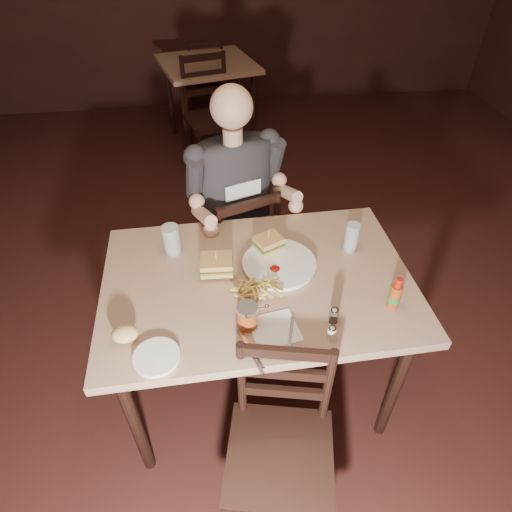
{
  "coord_description": "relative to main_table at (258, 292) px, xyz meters",
  "views": [
    {
      "loc": [
        -0.43,
        -1.54,
        1.99
      ],
      "look_at": [
        -0.24,
        -0.26,
        0.85
      ],
      "focal_mm": 30.0,
      "sensor_mm": 36.0,
      "label": 1
    }
  ],
  "objects": [
    {
      "name": "room_shell",
      "position": [
        0.24,
        0.31,
        0.71
      ],
      "size": [
        7.0,
        7.0,
        7.0
      ],
      "color": "black",
      "rests_on": "ground"
    },
    {
      "name": "main_table",
      "position": [
        0.0,
        0.0,
        0.0
      ],
      "size": [
        1.25,
        0.84,
        0.77
      ],
      "rotation": [
        0.0,
        0.0,
        0.01
      ],
      "color": "tan",
      "rests_on": "ground"
    },
    {
      "name": "bg_table",
      "position": [
        -0.05,
        2.81,
        -0.01
      ],
      "size": [
        0.96,
        0.96,
        0.77
      ],
      "rotation": [
        0.0,
        0.0,
        0.23
      ],
      "color": "tan",
      "rests_on": "ground"
    },
    {
      "name": "chair_far",
      "position": [
        -0.03,
        0.63,
        -0.27
      ],
      "size": [
        0.5,
        0.52,
        0.84
      ],
      "primitive_type": null,
      "rotation": [
        0.0,
        0.0,
        3.45
      ],
      "color": "black",
      "rests_on": "ground"
    },
    {
      "name": "chair_near",
      "position": [
        -0.0,
        -0.57,
        -0.28
      ],
      "size": [
        0.47,
        0.5,
        0.83
      ],
      "primitive_type": null,
      "rotation": [
        0.0,
        0.0,
        -0.23
      ],
      "color": "black",
      "rests_on": "ground"
    },
    {
      "name": "bg_chair_far",
      "position": [
        -0.05,
        3.36,
        -0.27
      ],
      "size": [
        0.4,
        0.44,
        0.84
      ],
      "primitive_type": null,
      "rotation": [
        0.0,
        0.0,
        3.17
      ],
      "color": "black",
      "rests_on": "ground"
    },
    {
      "name": "bg_chair_near",
      "position": [
        -0.05,
        2.26,
        -0.22
      ],
      "size": [
        0.53,
        0.56,
        0.94
      ],
      "primitive_type": null,
      "rotation": [
        0.0,
        0.0,
        0.24
      ],
      "color": "black",
      "rests_on": "ground"
    },
    {
      "name": "diner",
      "position": [
        -0.02,
        0.58,
        0.19
      ],
      "size": [
        0.62,
        0.55,
        0.9
      ],
      "primitive_type": null,
      "rotation": [
        0.0,
        0.0,
        0.31
      ],
      "color": "#27292B",
      "rests_on": "chair_far"
    },
    {
      "name": "dinner_plate",
      "position": [
        0.1,
        0.06,
        0.09
      ],
      "size": [
        0.3,
        0.3,
        0.02
      ],
      "primitive_type": "cylinder",
      "rotation": [
        0.0,
        0.0,
        0.01
      ],
      "color": "white",
      "rests_on": "main_table"
    },
    {
      "name": "sandwich_left",
      "position": [
        -0.16,
        0.06,
        0.15
      ],
      "size": [
        0.14,
        0.12,
        0.11
      ],
      "primitive_type": null,
      "rotation": [
        0.0,
        0.0,
        -0.08
      ],
      "color": "tan",
      "rests_on": "dinner_plate"
    },
    {
      "name": "sandwich_right",
      "position": [
        0.07,
        0.16,
        0.14
      ],
      "size": [
        0.14,
        0.13,
        0.1
      ],
      "primitive_type": null,
      "rotation": [
        0.0,
        0.0,
        0.42
      ],
      "color": "tan",
      "rests_on": "dinner_plate"
    },
    {
      "name": "fries_pile",
      "position": [
        -0.02,
        -0.08,
        0.11
      ],
      "size": [
        0.22,
        0.16,
        0.04
      ],
      "primitive_type": null,
      "rotation": [
        0.0,
        0.0,
        0.01
      ],
      "color": "#D8BD57",
      "rests_on": "dinner_plate"
    },
    {
      "name": "ketchup_dollop",
      "position": [
        0.07,
        0.03,
        0.1
      ],
      "size": [
        0.04,
        0.04,
        0.01
      ],
      "primitive_type": "ellipsoid",
      "rotation": [
        0.0,
        0.0,
        0.01
      ],
      "color": "maroon",
      "rests_on": "dinner_plate"
    },
    {
      "name": "glass_left",
      "position": [
        -0.34,
        0.22,
        0.14
      ],
      "size": [
        0.07,
        0.07,
        0.13
      ],
      "primitive_type": "cylinder",
      "rotation": [
        0.0,
        0.0,
        0.01
      ],
      "color": "silver",
      "rests_on": "main_table"
    },
    {
      "name": "glass_right",
      "position": [
        0.42,
        0.13,
        0.14
      ],
      "size": [
        0.06,
        0.06,
        0.13
      ],
      "primitive_type": "cylinder",
      "rotation": [
        0.0,
        0.0,
        0.01
      ],
      "color": "silver",
      "rests_on": "main_table"
    },
    {
      "name": "hot_sauce",
      "position": [
        0.48,
        -0.22,
        0.15
      ],
      "size": [
        0.04,
        0.04,
        0.14
      ],
      "primitive_type": null,
      "rotation": [
        0.0,
        0.0,
        0.01
      ],
      "color": "#8F3710",
      "rests_on": "main_table"
    },
    {
      "name": "salt_shaker",
      "position": [
        0.21,
        -0.33,
        0.1
      ],
      "size": [
        0.03,
        0.03,
        0.05
      ],
      "primitive_type": null,
      "rotation": [
        0.0,
        0.0,
        0.01
      ],
      "color": "white",
      "rests_on": "main_table"
    },
    {
      "name": "pepper_shaker",
      "position": [
        0.24,
        -0.26,
        0.11
      ],
      "size": [
        0.04,
        0.04,
        0.06
      ],
      "primitive_type": null,
      "rotation": [
        0.0,
        0.0,
        0.01
      ],
      "color": "#38332D",
      "rests_on": "main_table"
    },
    {
      "name": "syrup_dispenser",
      "position": [
        -0.07,
        -0.23,
        0.13
      ],
      "size": [
        0.08,
        0.08,
        0.1
      ],
      "primitive_type": null,
      "rotation": [
        0.0,
        0.0,
        0.01
      ],
      "color": "#8F3710",
      "rests_on": "main_table"
    },
    {
      "name": "napkin",
      "position": [
        0.02,
        -0.27,
        0.08
      ],
      "size": [
        0.19,
        0.18,
        0.0
      ],
      "primitive_type": "cube",
      "rotation": [
        0.0,
        0.0,
        0.16
      ],
      "color": "white",
      "rests_on": "main_table"
    },
    {
      "name": "knife",
      "position": [
        -0.08,
        -0.35,
        0.08
      ],
      "size": [
        0.07,
        0.21,
        0.01
      ],
      "primitive_type": "cube",
      "rotation": [
        0.0,
        0.0,
        0.28
      ],
      "color": "silver",
      "rests_on": "napkin"
    },
    {
      "name": "fork",
      "position": [
        0.08,
        -0.29,
        0.08
      ],
      "size": [
        0.06,
        0.15,
        0.0
      ],
      "primitive_type": "cube",
      "rotation": [
        0.0,
        0.0,
        -0.3
      ],
      "color": "silver",
      "rests_on": "napkin"
    },
    {
      "name": "side_plate",
      "position": [
        -0.39,
        -0.33,
        0.08
      ],
      "size": [
        0.16,
        0.16,
        0.01
      ],
      "primitive_type": "cylinder",
      "rotation": [
        0.0,
        0.0,
        0.01
      ],
      "color": "white",
      "rests_on": "main_table"
    },
    {
      "name": "bread_roll",
      "position": [
        -0.5,
        -0.24,
        0.12
      ],
      "size": [
        0.09,
        0.08,
        0.05
      ],
      "primitive_type": "ellipsoid",
      "rotation": [
        0.0,
        0.0,
        0.01
      ],
      "color": "tan",
      "rests_on": "side_plate"
    }
  ]
}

